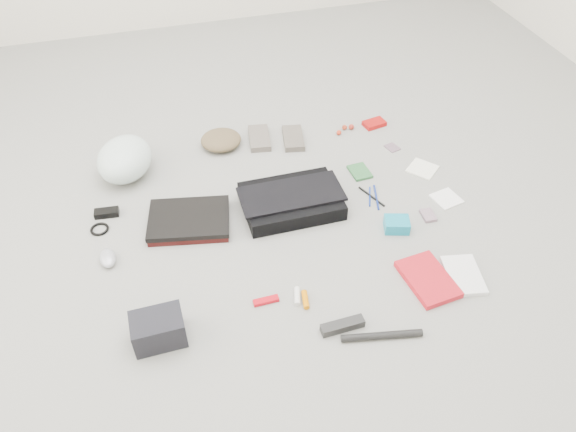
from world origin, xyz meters
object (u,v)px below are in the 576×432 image
object	(u,v)px
bike_helmet	(125,159)
accordion_wallet	(397,224)
book_red	(428,279)
messenger_bag	(291,201)
camera_bag	(158,329)
laptop	(189,218)

from	to	relation	value
bike_helmet	accordion_wallet	bearing A→B (deg)	-9.55
book_red	accordion_wallet	distance (m)	0.29
accordion_wallet	book_red	bearing A→B (deg)	-73.47
messenger_bag	book_red	xyz separation A→B (m)	(0.37, -0.53, -0.02)
camera_bag	accordion_wallet	world-z (taller)	camera_bag
camera_bag	accordion_wallet	distance (m)	1.02
messenger_bag	bike_helmet	bearing A→B (deg)	147.55
messenger_bag	book_red	bearing A→B (deg)	-55.04
laptop	book_red	size ratio (longest dim) A/B	1.40
messenger_bag	bike_helmet	world-z (taller)	bike_helmet
laptop	camera_bag	bearing A→B (deg)	-97.63
bike_helmet	book_red	xyz separation A→B (m)	(1.02, -0.95, -0.08)
bike_helmet	accordion_wallet	size ratio (longest dim) A/B	2.94
camera_bag	bike_helmet	bearing A→B (deg)	91.35
messenger_bag	laptop	xyz separation A→B (m)	(-0.43, 0.01, -0.00)
book_red	accordion_wallet	xyz separation A→B (m)	(0.00, 0.29, 0.01)
camera_bag	laptop	bearing A→B (deg)	70.26
book_red	camera_bag	bearing A→B (deg)	172.76
laptop	book_red	bearing A→B (deg)	-23.24
messenger_bag	book_red	distance (m)	0.65
camera_bag	book_red	distance (m)	0.98
bike_helmet	camera_bag	world-z (taller)	bike_helmet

